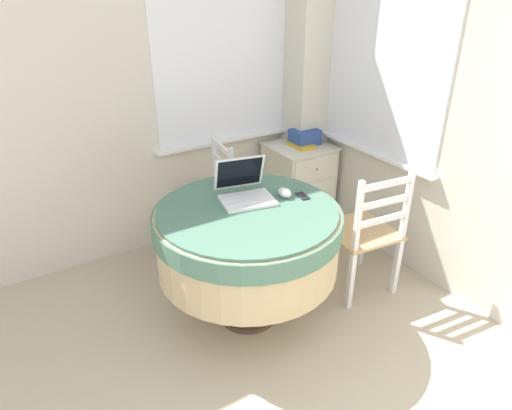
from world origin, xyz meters
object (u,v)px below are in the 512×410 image
at_px(laptop, 245,190).
at_px(corner_cabinet, 298,183).
at_px(book_on_cabinet, 302,145).
at_px(storage_box, 305,137).
at_px(dining_chair_near_back_window, 205,202).
at_px(computer_mouse, 285,193).
at_px(round_dining_table, 247,235).
at_px(dining_chair_near_right_window, 364,233).
at_px(cell_phone, 302,196).

relative_size(laptop, corner_cabinet, 0.51).
bearing_deg(book_on_cabinet, storage_box, 34.83).
relative_size(dining_chair_near_back_window, storage_box, 4.12).
relative_size(computer_mouse, corner_cabinet, 0.15).
height_order(round_dining_table, laptop, laptop).
height_order(dining_chair_near_right_window, corner_cabinet, dining_chair_near_right_window).
xyz_separation_m(laptop, book_on_cabinet, (0.95, 0.72, -0.11)).
bearing_deg(computer_mouse, corner_cabinet, 48.85).
xyz_separation_m(computer_mouse, book_on_cabinet, (0.74, 0.82, -0.09)).
bearing_deg(cell_phone, computer_mouse, 150.00).
bearing_deg(computer_mouse, round_dining_table, -175.94).
bearing_deg(corner_cabinet, cell_phone, -125.79).
bearing_deg(round_dining_table, cell_phone, -5.43).
bearing_deg(dining_chair_near_back_window, book_on_cabinet, 2.56).
xyz_separation_m(corner_cabinet, book_on_cabinet, (-0.01, -0.04, 0.36)).
height_order(cell_phone, book_on_cabinet, cell_phone).
bearing_deg(storage_box, laptop, -143.26).
bearing_deg(cell_phone, dining_chair_near_right_window, -14.76).
distance_m(round_dining_table, dining_chair_near_back_window, 0.82).
height_order(computer_mouse, corner_cabinet, computer_mouse).
height_order(corner_cabinet, storage_box, storage_box).
bearing_deg(corner_cabinet, round_dining_table, -139.27).
bearing_deg(book_on_cabinet, cell_phone, -126.53).
xyz_separation_m(computer_mouse, dining_chair_near_right_window, (0.53, -0.17, -0.36)).
bearing_deg(book_on_cabinet, round_dining_table, -140.20).
xyz_separation_m(computer_mouse, storage_box, (0.80, 0.86, -0.04)).
height_order(dining_chair_near_right_window, storage_box, dining_chair_near_right_window).
height_order(round_dining_table, storage_box, storage_box).
distance_m(laptop, dining_chair_near_back_window, 0.78).
xyz_separation_m(dining_chair_near_right_window, corner_cabinet, (0.22, 1.03, -0.09)).
xyz_separation_m(cell_phone, storage_box, (0.71, 0.92, -0.02)).
relative_size(dining_chair_near_back_window, dining_chair_near_right_window, 1.00).
height_order(cell_phone, dining_chair_near_back_window, dining_chair_near_back_window).
height_order(round_dining_table, dining_chair_near_right_window, dining_chair_near_right_window).
xyz_separation_m(round_dining_table, dining_chair_near_back_window, (0.11, 0.80, -0.15)).
xyz_separation_m(dining_chair_near_back_window, corner_cabinet, (0.91, 0.08, -0.09)).
xyz_separation_m(laptop, storage_box, (1.01, 0.76, -0.06)).
distance_m(round_dining_table, corner_cabinet, 1.37).
bearing_deg(storage_box, round_dining_table, -140.45).
bearing_deg(corner_cabinet, computer_mouse, -131.15).
relative_size(corner_cabinet, book_on_cabinet, 3.10).
bearing_deg(computer_mouse, storage_box, 47.19).
xyz_separation_m(dining_chair_near_right_window, book_on_cabinet, (0.21, 0.99, 0.27)).
bearing_deg(dining_chair_near_back_window, computer_mouse, -78.41).
xyz_separation_m(computer_mouse, corner_cabinet, (0.75, 0.86, -0.45)).
relative_size(cell_phone, book_on_cabinet, 0.48).
distance_m(corner_cabinet, book_on_cabinet, 0.36).
height_order(round_dining_table, computer_mouse, computer_mouse).
distance_m(cell_phone, dining_chair_near_back_window, 0.94).
height_order(computer_mouse, dining_chair_near_right_window, dining_chair_near_right_window).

